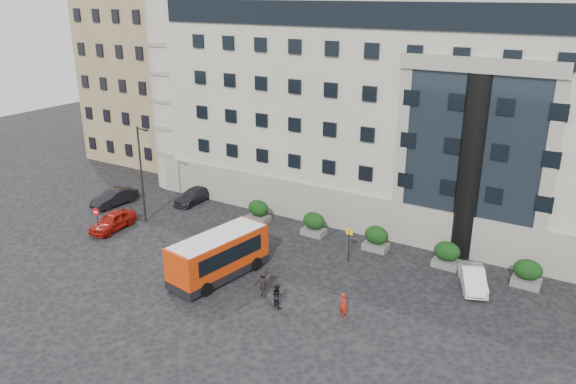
# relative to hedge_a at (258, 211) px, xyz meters

# --- Properties ---
(ground) EXTENTS (120.00, 120.00, 0.00)m
(ground) POSITION_rel_hedge_a_xyz_m (4.00, -7.80, -0.93)
(ground) COLOR black
(ground) RESTS_ON ground
(civic_building) EXTENTS (44.00, 24.00, 18.00)m
(civic_building) POSITION_rel_hedge_a_xyz_m (10.00, 14.20, 8.07)
(civic_building) COLOR #9C9889
(civic_building) RESTS_ON ground
(entrance_column) EXTENTS (1.80, 1.80, 13.00)m
(entrance_column) POSITION_rel_hedge_a_xyz_m (16.00, 2.50, 5.57)
(entrance_column) COLOR black
(entrance_column) RESTS_ON ground
(apartment_near) EXTENTS (14.00, 14.00, 20.00)m
(apartment_near) POSITION_rel_hedge_a_xyz_m (-20.00, 12.20, 9.07)
(apartment_near) COLOR #80694A
(apartment_near) RESTS_ON ground
(apartment_far) EXTENTS (13.00, 13.00, 22.00)m
(apartment_far) POSITION_rel_hedge_a_xyz_m (-23.00, 30.20, 10.07)
(apartment_far) COLOR brown
(apartment_far) RESTS_ON ground
(hedge_a) EXTENTS (1.80, 1.26, 1.84)m
(hedge_a) POSITION_rel_hedge_a_xyz_m (0.00, 0.00, 0.00)
(hedge_a) COLOR #60605D
(hedge_a) RESTS_ON ground
(hedge_b) EXTENTS (1.80, 1.26, 1.84)m
(hedge_b) POSITION_rel_hedge_a_xyz_m (5.20, 0.00, 0.00)
(hedge_b) COLOR #60605D
(hedge_b) RESTS_ON ground
(hedge_c) EXTENTS (1.80, 1.26, 1.84)m
(hedge_c) POSITION_rel_hedge_a_xyz_m (10.40, 0.00, 0.00)
(hedge_c) COLOR #60605D
(hedge_c) RESTS_ON ground
(hedge_d) EXTENTS (1.80, 1.26, 1.84)m
(hedge_d) POSITION_rel_hedge_a_xyz_m (15.60, 0.00, 0.00)
(hedge_d) COLOR #60605D
(hedge_d) RESTS_ON ground
(hedge_e) EXTENTS (1.80, 1.26, 1.84)m
(hedge_e) POSITION_rel_hedge_a_xyz_m (20.80, 0.00, 0.00)
(hedge_e) COLOR #60605D
(hedge_e) RESTS_ON ground
(street_lamp) EXTENTS (1.16, 0.18, 8.00)m
(street_lamp) POSITION_rel_hedge_a_xyz_m (-7.94, -4.80, 3.44)
(street_lamp) COLOR #262628
(street_lamp) RESTS_ON ground
(bus_stop_sign) EXTENTS (0.50, 0.08, 2.52)m
(bus_stop_sign) POSITION_rel_hedge_a_xyz_m (9.50, -2.80, 0.80)
(bus_stop_sign) COLOR #262628
(bus_stop_sign) RESTS_ON ground
(no_entry_sign) EXTENTS (0.64, 0.16, 2.32)m
(no_entry_sign) POSITION_rel_hedge_a_xyz_m (-9.00, -8.84, 0.72)
(no_entry_sign) COLOR #262628
(no_entry_sign) RESTS_ON ground
(minibus) EXTENTS (3.56, 7.41, 2.97)m
(minibus) POSITION_rel_hedge_a_xyz_m (3.10, -9.24, 0.71)
(minibus) COLOR #BF3109
(minibus) RESTS_ON ground
(red_truck) EXTENTS (2.56, 5.21, 2.77)m
(red_truck) POSITION_rel_hedge_a_xyz_m (-8.91, 9.00, 0.49)
(red_truck) COLOR maroon
(red_truck) RESTS_ON ground
(parked_car_a) EXTENTS (2.08, 4.36, 1.44)m
(parked_car_a) POSITION_rel_hedge_a_xyz_m (-8.98, -7.38, -0.21)
(parked_car_a) COLOR #9A130B
(parked_car_a) RESTS_ON ground
(parked_car_b) EXTENTS (1.87, 4.42, 1.42)m
(parked_car_b) POSITION_rel_hedge_a_xyz_m (-13.00, -3.49, -0.22)
(parked_car_b) COLOR black
(parked_car_b) RESTS_ON ground
(parked_car_c) EXTENTS (1.80, 4.31, 1.24)m
(parked_car_c) POSITION_rel_hedge_a_xyz_m (-7.50, 0.70, -0.31)
(parked_car_c) COLOR black
(parked_car_c) RESTS_ON ground
(parked_car_d) EXTENTS (2.58, 4.90, 1.32)m
(parked_car_d) POSITION_rel_hedge_a_xyz_m (-11.14, 8.20, -0.27)
(parked_car_d) COLOR black
(parked_car_d) RESTS_ON ground
(white_taxi) EXTENTS (2.80, 4.22, 1.32)m
(white_taxi) POSITION_rel_hedge_a_xyz_m (17.87, -1.99, -0.27)
(white_taxi) COLOR silver
(white_taxi) RESTS_ON ground
(pedestrian_a) EXTENTS (0.68, 0.55, 1.61)m
(pedestrian_a) POSITION_rel_hedge_a_xyz_m (12.31, -9.44, -0.13)
(pedestrian_a) COLOR #A21D10
(pedestrian_a) RESTS_ON ground
(pedestrian_b) EXTENTS (0.89, 0.79, 1.53)m
(pedestrian_b) POSITION_rel_hedge_a_xyz_m (8.42, -10.47, -0.16)
(pedestrian_b) COLOR black
(pedestrian_b) RESTS_ON ground
(pedestrian_c) EXTENTS (1.31, 0.95, 1.82)m
(pedestrian_c) POSITION_rel_hedge_a_xyz_m (7.00, -9.83, -0.02)
(pedestrian_c) COLOR black
(pedestrian_c) RESTS_ON ground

